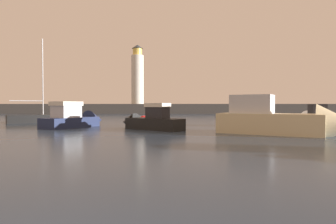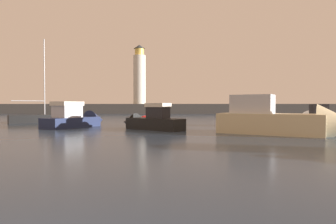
% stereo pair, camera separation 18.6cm
% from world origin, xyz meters
% --- Properties ---
extents(ground_plane, '(220.00, 220.00, 0.00)m').
position_xyz_m(ground_plane, '(0.00, 33.83, 0.00)').
color(ground_plane, '#2D3D51').
extents(breakwater, '(93.34, 5.26, 2.37)m').
position_xyz_m(breakwater, '(0.00, 67.65, 1.18)').
color(breakwater, '#423F3D').
rests_on(breakwater, ground_plane).
extents(lighthouse, '(2.93, 2.93, 14.15)m').
position_xyz_m(lighthouse, '(-7.71, 67.65, 9.07)').
color(lighthouse, silver).
rests_on(lighthouse, breakwater).
extents(motorboat_1, '(9.39, 6.68, 3.38)m').
position_xyz_m(motorboat_1, '(9.57, 18.66, 0.95)').
color(motorboat_1, beige).
rests_on(motorboat_1, ground_plane).
extents(motorboat_2, '(6.21, 5.20, 2.53)m').
position_xyz_m(motorboat_2, '(-0.77, 22.87, 0.69)').
color(motorboat_2, black).
rests_on(motorboat_2, ground_plane).
extents(motorboat_3, '(5.07, 7.14, 2.92)m').
position_xyz_m(motorboat_3, '(-7.70, 25.56, 0.77)').
color(motorboat_3, '#1E284C').
rests_on(motorboat_3, ground_plane).
extents(motorboat_4, '(3.04, 7.74, 2.48)m').
position_xyz_m(motorboat_4, '(15.12, 26.96, 0.70)').
color(motorboat_4, white).
rests_on(motorboat_4, ground_plane).
extents(sailboat_moored, '(6.27, 5.16, 9.87)m').
position_xyz_m(sailboat_moored, '(-14.57, 31.48, 0.55)').
color(sailboat_moored, black).
rests_on(sailboat_moored, ground_plane).
extents(mooring_buoy, '(1.03, 1.03, 1.03)m').
position_xyz_m(mooring_buoy, '(-1.55, 26.95, 0.52)').
color(mooring_buoy, red).
rests_on(mooring_buoy, ground_plane).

